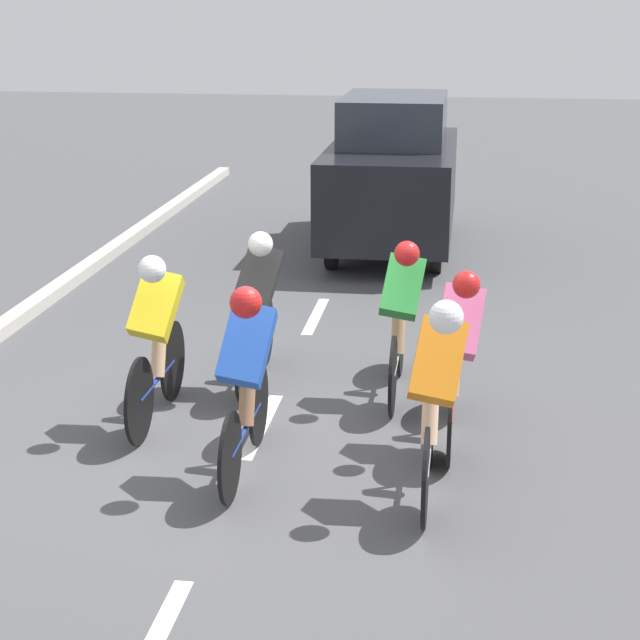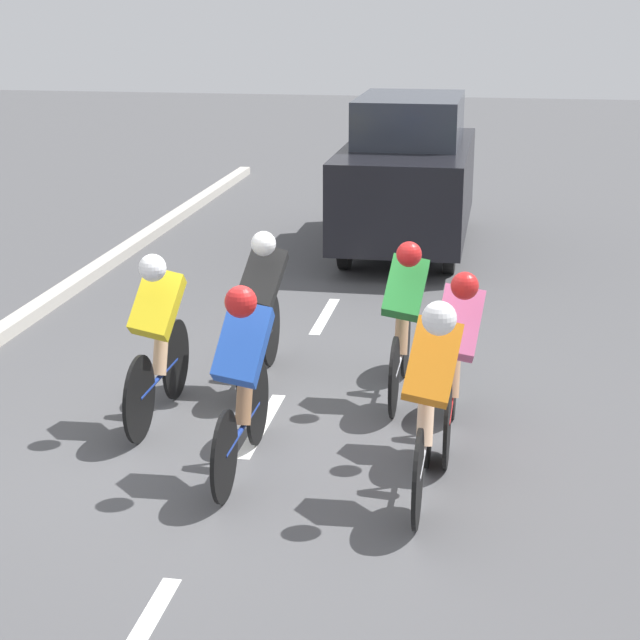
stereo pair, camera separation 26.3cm
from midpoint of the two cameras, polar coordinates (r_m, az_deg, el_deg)
ground_plane at (r=8.76m, az=-2.67°, el=-6.33°), size 60.00×60.00×0.00m
lane_stripe_mid at (r=9.02m, az=-2.28°, el=-5.61°), size 0.12×1.40×0.01m
lane_stripe_far at (r=11.98m, az=0.90°, el=0.22°), size 0.12×1.40×0.01m
cyclist_yellow at (r=8.91m, az=-7.83°, el=-0.68°), size 0.42×1.70×1.51m
cyclist_orange at (r=7.50m, az=6.88°, el=-3.86°), size 0.41×1.70×1.55m
cyclist_black at (r=9.67m, az=-2.37°, el=0.89°), size 0.44×1.70×1.51m
cyclist_pink at (r=8.46m, az=8.15°, el=-1.74°), size 0.40×1.69×1.49m
cyclist_blue at (r=7.84m, az=-3.20°, el=-2.83°), size 0.41×1.72×1.54m
cyclist_green at (r=9.40m, az=5.28°, el=0.27°), size 0.40×1.73×1.49m
support_car at (r=15.02m, az=5.20°, el=7.75°), size 1.70×3.99×2.12m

